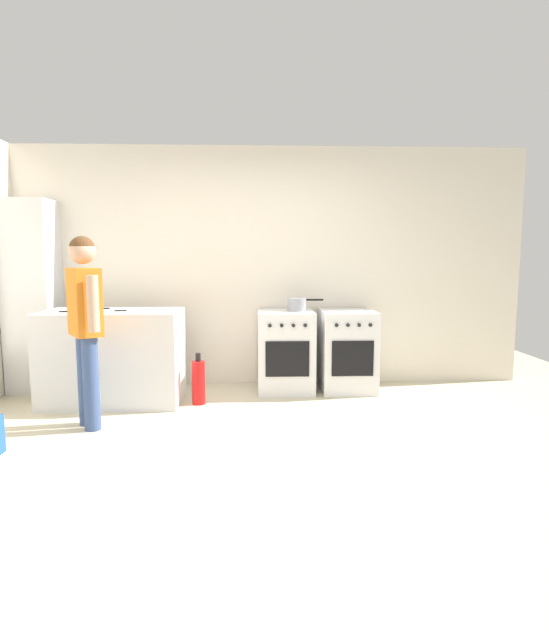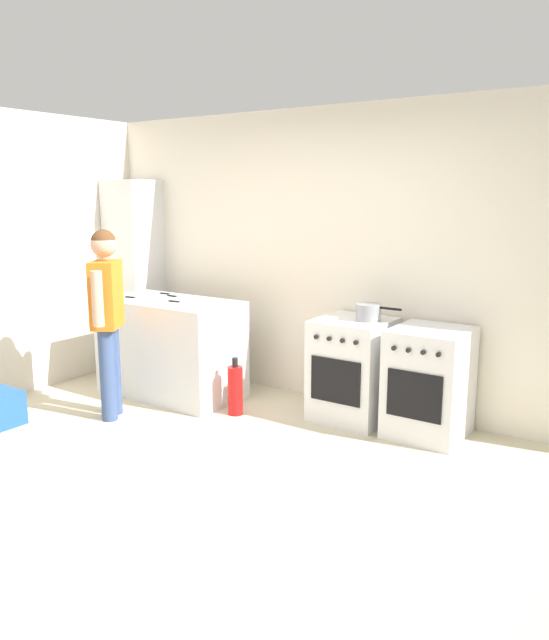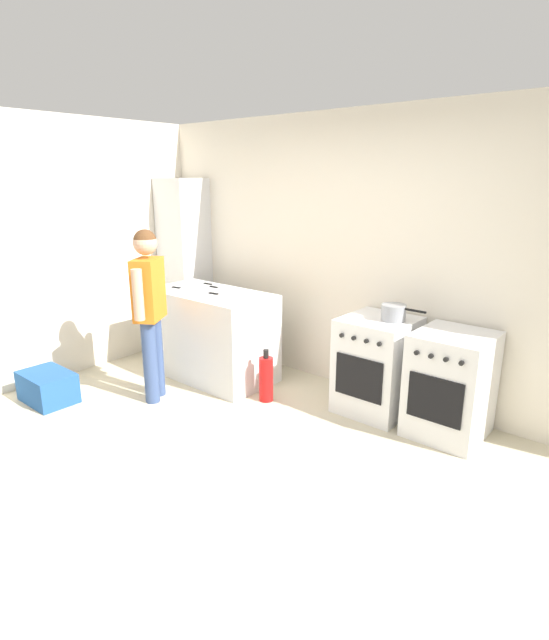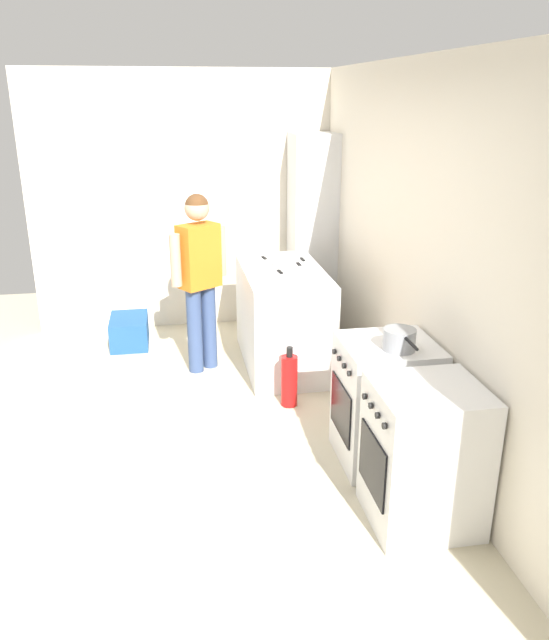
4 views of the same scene
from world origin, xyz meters
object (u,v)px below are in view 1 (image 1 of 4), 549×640
Objects in this scene: oven_left at (286,351)px; knife_carving at (76,311)px; pot at (297,304)px; knife_paring at (107,309)px; person at (85,316)px; knife_utility at (83,308)px; larder_cabinet at (33,297)px; oven_right at (347,350)px; fire_extinguisher at (198,382)px; knife_chef at (111,311)px.

oven_left is 2.57× the size of knife_carving.
pot is (0.12, 0.02, 0.49)m from oven_left.
knife_paring is at bearing -173.35° from oven_left.
oven_left is at bearing 33.12° from person.
knife_utility is at bearing -175.74° from pot.
knife_carving is at bearing -41.45° from larder_cabinet.
oven_right is at bearing 9.92° from knife_carving.
oven_right is 2.57× the size of knife_carving.
oven_left is at bearing -2.20° from larder_cabinet.
pot is 2.17m from knife_utility.
larder_cabinet reaches higher than knife_paring.
knife_carving is 0.17× the size of larder_cabinet.
fire_extinguisher is 0.25× the size of larder_cabinet.
person is at bearing -154.80° from oven_right.
larder_cabinet is (-0.86, 0.31, 0.09)m from knife_paring.
person is (0.30, -0.64, 0.03)m from knife_carving.
knife_carving and knife_chef have the same top height.
person is (-1.82, -1.13, 0.02)m from pot.
larder_cabinet is at bearing 160.07° from knife_paring.
oven_left is at bearing 28.78° from fire_extinguisher.
knife_chef is (0.36, -0.29, -0.00)m from knife_utility.
person reaches higher than oven_left.
larder_cabinet reaches higher than knife_utility.
knife_chef is at bearing 88.71° from person.
oven_right is 2.51m from knife_paring.
knife_carving and knife_paring have the same top height.
larder_cabinet is (-2.65, 0.10, 0.57)m from oven_left.
pot is at bearing 26.76° from fire_extinguisher.
person is at bearing -142.77° from fire_extinguisher.
person is at bearing -84.32° from knife_paring.
oven_right is 0.42× the size of larder_cabinet.
pot is 0.77× the size of fire_extinguisher.
knife_carving is at bearing -167.11° from pot.
pot is 1.16× the size of knife_carving.
pot is 1.86m from knife_chef.
larder_cabinet is (-0.60, 0.24, 0.10)m from knife_utility.
pot is 2.14m from person.
fire_extinguisher is (0.92, -0.27, -0.69)m from knife_paring.
knife_carving is 0.33m from knife_utility.
knife_utility is at bearing -176.06° from oven_left.
knife_carving is 1.57× the size of knife_paring.
knife_utility is at bearing 165.29° from knife_paring.
knife_paring is (-2.45, -0.21, 0.48)m from oven_right.
oven_right is at bearing 10.46° from knife_chef.
knife_paring is at bearing -19.93° from larder_cabinet.
knife_utility is at bearing 164.08° from fire_extinguisher.
knife_paring is (0.21, 0.26, 0.00)m from knife_carving.
knife_carving is 0.71m from person.
pot reaches higher than knife_carving.
fire_extinguisher is at bearing -153.24° from pot.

